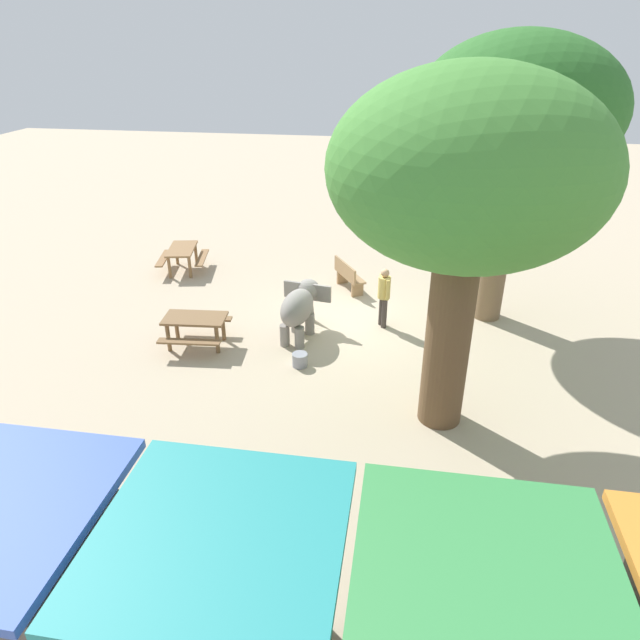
{
  "coord_description": "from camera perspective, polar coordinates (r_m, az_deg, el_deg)",
  "views": [
    {
      "loc": [
        -1.26,
        13.36,
        6.93
      ],
      "look_at": [
        0.64,
        1.6,
        0.8
      ],
      "focal_mm": 31.4,
      "sensor_mm": 36.0,
      "label": 1
    }
  ],
  "objects": [
    {
      "name": "elephant",
      "position": [
        14.0,
        -2.07,
        1.41
      ],
      "size": [
        1.27,
        1.91,
        1.31
      ],
      "rotation": [
        0.0,
        0.0,
        4.55
      ],
      "color": "gray",
      "rests_on": "ground_plane"
    },
    {
      "name": "ground_plane",
      "position": [
        15.11,
        3.37,
        -0.13
      ],
      "size": [
        60.0,
        60.0,
        0.0
      ],
      "primitive_type": "plane",
      "color": "#BAA88C"
    },
    {
      "name": "picnic_table_far",
      "position": [
        18.69,
        -13.86,
        6.58
      ],
      "size": [
        1.74,
        1.76,
        0.78
      ],
      "rotation": [
        0.0,
        0.0,
        1.77
      ],
      "color": "olive",
      "rests_on": "ground_plane"
    },
    {
      "name": "picnic_table_near",
      "position": [
        14.0,
        -12.59,
        -0.42
      ],
      "size": [
        1.62,
        1.6,
        0.78
      ],
      "rotation": [
        0.0,
        0.0,
        3.23
      ],
      "color": "brown",
      "rests_on": "ground_plane"
    },
    {
      "name": "person_handler",
      "position": [
        14.53,
        6.53,
        2.73
      ],
      "size": [
        0.32,
        0.46,
        1.62
      ],
      "rotation": [
        0.0,
        0.0,
        0.48
      ],
      "color": "#3F3833",
      "rests_on": "ground_plane"
    },
    {
      "name": "shade_tree_main",
      "position": [
        9.7,
        14.78,
        13.91
      ],
      "size": [
        4.68,
        4.29,
        6.62
      ],
      "color": "brown",
      "rests_on": "ground_plane"
    },
    {
      "name": "market_stall_blue",
      "position": [
        8.09,
        -28.7,
        -22.96
      ],
      "size": [
        2.5,
        2.5,
        2.52
      ],
      "color": "#59514C",
      "rests_on": "ground_plane"
    },
    {
      "name": "shade_tree_secondary",
      "position": [
        14.54,
        19.38,
        19.2
      ],
      "size": [
        4.84,
        4.43,
        7.06
      ],
      "color": "brown",
      "rests_on": "ground_plane"
    },
    {
      "name": "wooden_bench",
      "position": [
        16.8,
        2.88,
        4.58
      ],
      "size": [
        1.07,
        1.4,
        0.88
      ],
      "rotation": [
        0.0,
        0.0,
        2.12
      ],
      "color": "#9E7A51",
      "rests_on": "ground_plane"
    },
    {
      "name": "feed_bucket",
      "position": [
        13.04,
        -2.07,
        -4.07
      ],
      "size": [
        0.36,
        0.36,
        0.32
      ],
      "primitive_type": "cylinder",
      "color": "gray",
      "rests_on": "ground_plane"
    },
    {
      "name": "market_stall_teal",
      "position": [
        7.08,
        -9.3,
        -28.17
      ],
      "size": [
        2.5,
        2.5,
        2.52
      ],
      "color": "#59514C",
      "rests_on": "ground_plane"
    }
  ]
}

